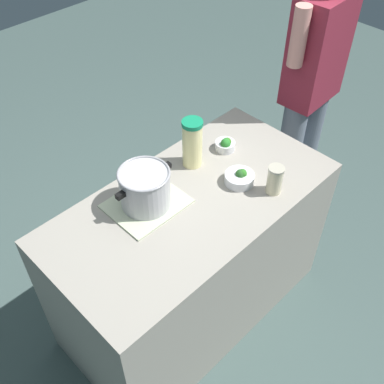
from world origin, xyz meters
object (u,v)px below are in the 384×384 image
mason_jar (275,180)px  lemonade_pitcher (192,143)px  broccoli_bowl_center (225,145)px  person_cook (310,92)px  cooking_pot (145,188)px  broccoli_bowl_front (240,177)px

mason_jar → lemonade_pitcher: bearing=107.4°
broccoli_bowl_center → person_cook: 0.65m
cooking_pot → lemonade_pitcher: (0.34, 0.05, 0.02)m
broccoli_bowl_front → cooking_pot: bearing=153.8°
broccoli_bowl_front → broccoli_bowl_center: (0.13, 0.21, 0.00)m
mason_jar → broccoli_bowl_front: 0.17m
broccoli_bowl_center → person_cook: (0.65, -0.05, 0.04)m
cooking_pot → broccoli_bowl_center: (0.53, 0.01, -0.07)m
broccoli_bowl_center → person_cook: size_ratio=0.06×
mason_jar → person_cook: (0.72, 0.31, -0.00)m
person_cook → broccoli_bowl_center: bearing=175.9°
lemonade_pitcher → broccoli_bowl_front: 0.27m
mason_jar → broccoli_bowl_front: mason_jar is taller
mason_jar → person_cook: size_ratio=0.08×
lemonade_pitcher → person_cook: bearing=-6.0°
cooking_pot → lemonade_pitcher: size_ratio=1.19×
person_cook → mason_jar: bearing=-156.6°
lemonade_pitcher → broccoli_bowl_front: size_ratio=1.79×
cooking_pot → mason_jar: 0.58m
broccoli_bowl_front → mason_jar: bearing=-66.9°
cooking_pot → broccoli_bowl_center: 0.54m
person_cook → lemonade_pitcher: bearing=174.0°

